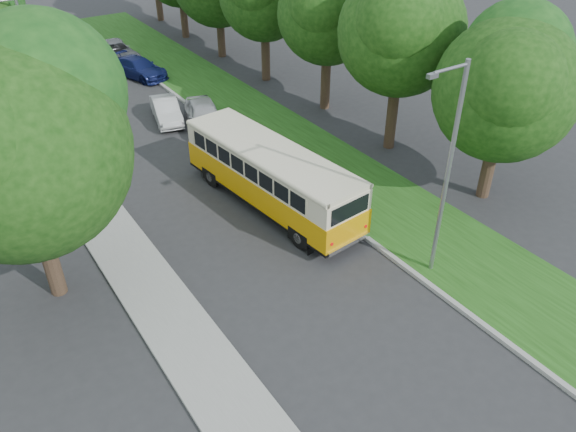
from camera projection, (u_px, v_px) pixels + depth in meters
ground at (297, 276)px, 20.64m from camera, size 120.00×120.00×0.00m
curb at (300, 188)px, 25.71m from camera, size 0.20×70.00×0.15m
grass_verge at (340, 174)px, 26.80m from camera, size 4.50×70.00×0.13m
sidewalk at (123, 250)px, 21.83m from camera, size 2.20×70.00×0.12m
treeline at (161, 1)px, 31.21m from camera, size 24.27×41.91×9.46m
lamppost_near at (447, 168)px, 18.43m from camera, size 1.71×0.16×8.00m
lamppost_far at (31, 69)px, 27.21m from camera, size 1.71×0.16×7.50m
warning_sign at (70, 143)px, 25.86m from camera, size 0.56×0.10×2.50m
vintage_bus at (271, 177)px, 23.85m from camera, size 3.43×9.73×2.83m
car_silver at (204, 116)px, 30.83m from camera, size 2.98×4.78×1.52m
car_white at (166, 110)px, 31.73m from camera, size 2.20×4.05×1.27m
car_blue at (138, 68)px, 37.63m from camera, size 3.25×4.91×1.32m
car_grey at (115, 53)px, 39.93m from camera, size 2.56×5.50×1.53m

